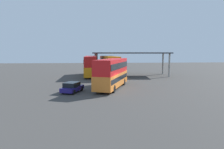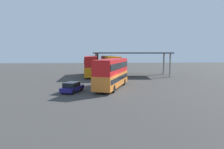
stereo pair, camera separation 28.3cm
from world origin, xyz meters
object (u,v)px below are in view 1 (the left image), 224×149
double_decker_near_canopy (91,65)px  double_decker_mid_row (109,66)px  double_decker_main (112,72)px  parked_hatchback (72,87)px

double_decker_near_canopy → double_decker_mid_row: size_ratio=1.00×
double_decker_near_canopy → double_decker_main: bearing=-167.3°
double_decker_mid_row → parked_hatchback: bearing=152.7°
double_decker_main → double_decker_near_canopy: (-3.47, 14.74, 0.05)m
double_decker_main → double_decker_mid_row: size_ratio=0.91×
parked_hatchback → double_decker_mid_row: 17.09m
double_decker_main → parked_hatchback: bearing=136.2°
double_decker_main → parked_hatchback: (-5.45, -2.67, -1.66)m
double_decker_mid_row → double_decker_near_canopy: bearing=62.7°
double_decker_main → double_decker_near_canopy: double_decker_near_canopy is taller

